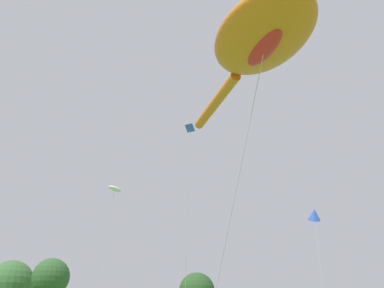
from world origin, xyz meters
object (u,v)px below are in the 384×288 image
object	(u,v)px
small_kite_stunt_black	(314,215)
tree_oak_right	(10,284)
small_kite_triangle_green	(115,191)
tree_broad_distant	(51,278)
small_kite_delta_white	(189,148)
big_show_kite	(260,40)

from	to	relation	value
small_kite_stunt_black	tree_oak_right	xyz separation A→B (m)	(-29.10, 41.02, -3.08)
small_kite_triangle_green	tree_broad_distant	world-z (taller)	tree_broad_distant
small_kite_stunt_black	tree_oak_right	world-z (taller)	small_kite_stunt_black
small_kite_stunt_black	tree_broad_distant	bearing A→B (deg)	139.18
small_kite_stunt_black	small_kite_delta_white	xyz separation A→B (m)	(-12.35, -4.72, 2.83)
small_kite_stunt_black	tree_broad_distant	size ratio (longest dim) A/B	1.09
big_show_kite	small_kite_stunt_black	distance (m)	23.21
big_show_kite	tree_broad_distant	distance (m)	51.17
small_kite_stunt_black	tree_broad_distant	world-z (taller)	small_kite_stunt_black
small_kite_stunt_black	small_kite_delta_white	distance (m)	13.52
small_kite_delta_white	tree_oak_right	xyz separation A→B (m)	(-16.75, 45.74, -5.91)
big_show_kite	small_kite_stunt_black	xyz separation A→B (m)	(13.48, 18.87, -0.99)
small_kite_delta_white	tree_oak_right	world-z (taller)	small_kite_delta_white
tree_oak_right	tree_broad_distant	bearing A→B (deg)	-56.05
small_kite_stunt_black	big_show_kite	bearing A→B (deg)	-112.13
small_kite_triangle_green	small_kite_stunt_black	size ratio (longest dim) A/B	0.71
small_kite_triangle_green	small_kite_stunt_black	bearing A→B (deg)	-19.51
small_kite_triangle_green	tree_broad_distant	size ratio (longest dim) A/B	0.77
tree_oak_right	tree_broad_distant	world-z (taller)	tree_oak_right
big_show_kite	small_kite_stunt_black	size ratio (longest dim) A/B	1.09
small_kite_triangle_green	tree_oak_right	size ratio (longest dim) A/B	0.72
small_kite_stunt_black	small_kite_delta_white	bearing A→B (deg)	-145.68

